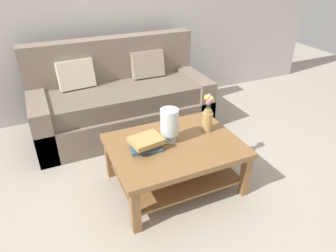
{
  "coord_description": "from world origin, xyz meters",
  "views": [
    {
      "loc": [
        -0.98,
        -2.28,
        1.92
      ],
      "look_at": [
        0.0,
        -0.11,
        0.56
      ],
      "focal_mm": 32.43,
      "sensor_mm": 36.0,
      "label": 1
    }
  ],
  "objects_px": {
    "glass_hurricane_vase": "(169,123)",
    "flower_pitcher": "(208,116)",
    "book_stack_main": "(146,144)",
    "couch": "(121,100)",
    "coffee_table": "(175,155)"
  },
  "relations": [
    {
      "from": "glass_hurricane_vase",
      "to": "flower_pitcher",
      "type": "relative_size",
      "value": 0.85
    },
    {
      "from": "book_stack_main",
      "to": "flower_pitcher",
      "type": "distance_m",
      "value": 0.65
    },
    {
      "from": "glass_hurricane_vase",
      "to": "flower_pitcher",
      "type": "height_order",
      "value": "flower_pitcher"
    },
    {
      "from": "couch",
      "to": "coffee_table",
      "type": "height_order",
      "value": "couch"
    },
    {
      "from": "couch",
      "to": "coffee_table",
      "type": "bearing_deg",
      "value": -84.58
    },
    {
      "from": "coffee_table",
      "to": "book_stack_main",
      "type": "distance_m",
      "value": 0.32
    },
    {
      "from": "couch",
      "to": "coffee_table",
      "type": "distance_m",
      "value": 1.27
    },
    {
      "from": "coffee_table",
      "to": "book_stack_main",
      "type": "xyz_separation_m",
      "value": [
        -0.26,
        0.02,
        0.19
      ]
    },
    {
      "from": "book_stack_main",
      "to": "coffee_table",
      "type": "bearing_deg",
      "value": -4.43
    },
    {
      "from": "couch",
      "to": "coffee_table",
      "type": "xyz_separation_m",
      "value": [
        0.12,
        -1.26,
        -0.03
      ]
    },
    {
      "from": "glass_hurricane_vase",
      "to": "flower_pitcher",
      "type": "bearing_deg",
      "value": 3.0
    },
    {
      "from": "coffee_table",
      "to": "flower_pitcher",
      "type": "bearing_deg",
      "value": 12.69
    },
    {
      "from": "couch",
      "to": "glass_hurricane_vase",
      "type": "bearing_deg",
      "value": -85.43
    },
    {
      "from": "couch",
      "to": "book_stack_main",
      "type": "relative_size",
      "value": 6.99
    },
    {
      "from": "glass_hurricane_vase",
      "to": "book_stack_main",
      "type": "bearing_deg",
      "value": -169.59
    }
  ]
}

